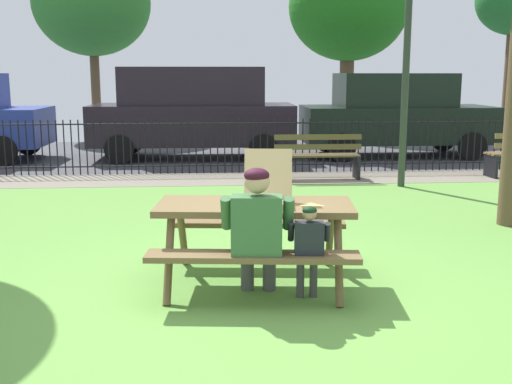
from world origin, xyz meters
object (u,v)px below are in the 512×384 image
Objects in this scene: park_bench_center at (317,157)px; far_tree_midleft at (92,3)px; parked_car_center at (396,114)px; pizza_box_open at (268,191)px; pizza_slice_on_table at (312,205)px; parked_car_left at (193,111)px; lamp_post_walkway at (408,33)px; picnic_table_foreground at (255,222)px; child_at_table at (309,245)px; far_tree_center at (348,7)px; adult_at_table at (257,229)px.

far_tree_midleft is (-5.47, 8.71, 3.62)m from park_bench_center.
park_bench_center is at bearing -127.59° from parked_car_center.
pizza_box_open is 0.10× the size of far_tree_midleft.
pizza_slice_on_table is 0.05× the size of parked_car_left.
parked_car_center reaches higher than park_bench_center.
lamp_post_walkway is at bearing -104.96° from parked_car_center.
picnic_table_foreground is 1.21× the size of park_bench_center.
child_at_table is 0.55× the size of park_bench_center.
picnic_table_foreground is at bearing -120.74° from lamp_post_walkway.
far_tree_center reaches higher than pizza_slice_on_table.
far_tree_midleft reaches higher than lamp_post_walkway.
parked_car_left is at bearing 97.92° from pizza_slice_on_table.
adult_at_table is at bearing -75.49° from far_tree_midleft.
child_at_table is at bearing -100.43° from park_bench_center.
far_tree_midleft is (-3.14, 5.58, 2.94)m from parked_car_left.
lamp_post_walkway is 0.98× the size of parked_car_center.
pizza_box_open is 0.14× the size of lamp_post_walkway.
lamp_post_walkway is (2.95, 5.43, 1.96)m from adult_at_table.
far_tree_center reaches higher than picnic_table_foreground.
picnic_table_foreground is at bearing 88.22° from adult_at_table.
parked_car_center is at bearing 65.85° from picnic_table_foreground.
pizza_box_open is 2.62× the size of pizza_slice_on_table.
pizza_slice_on_table is 5.93m from lamp_post_walkway.
picnic_table_foreground is at bearing -85.13° from parked_car_left.
adult_at_table is 0.27× the size of parked_car_center.
far_tree_midleft is (-7.89, 5.58, 3.03)m from parked_car_center.
adult_at_table is 9.45m from parked_car_left.
pizza_box_open is at bearing -119.71° from lamp_post_walkway.
lamp_post_walkway is at bearing -47.18° from parked_car_left.
pizza_box_open reaches higher than pizza_slice_on_table.
park_bench_center is at bearing 147.99° from lamp_post_walkway.
parked_car_left reaches higher than adult_at_table.
far_tree_midleft is (-3.89, 14.49, 3.44)m from picnic_table_foreground.
lamp_post_walkway is (2.93, 4.93, 2.02)m from picnic_table_foreground.
picnic_table_foreground is 3.34× the size of pizza_box_open.
pizza_box_open is 5.97m from park_bench_center.
parked_car_center is at bearing 69.30° from child_at_table.
pizza_box_open is at bearing -74.52° from far_tree_midleft.
picnic_table_foreground is 2.22× the size of child_at_table.
lamp_post_walkway reaches higher than park_bench_center.
picnic_table_foreground is at bearing 162.70° from pizza_slice_on_table.
child_at_table is at bearing -102.21° from pizza_slice_on_table.
far_tree_center reaches higher than child_at_table.
park_bench_center is (1.58, 5.77, -0.18)m from picnic_table_foreground.
adult_at_table is 15.88m from far_tree_center.
parked_car_left is at bearing -60.65° from far_tree_midleft.
adult_at_table is 0.26× the size of parked_car_left.
far_tree_midleft is at bearing 119.35° from parked_car_left.
parked_car_left is (-2.34, 3.14, 0.68)m from park_bench_center.
far_tree_midleft is at bearing 105.48° from pizza_box_open.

